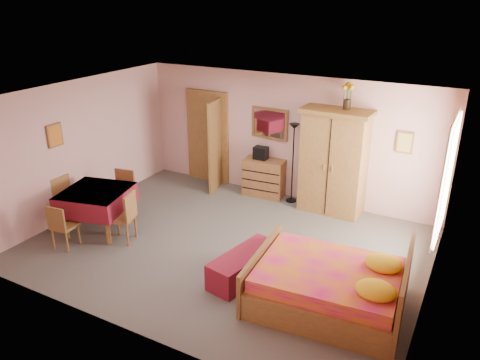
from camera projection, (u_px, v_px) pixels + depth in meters
The scene contains 23 objects.
floor at pixel (227, 246), 8.14m from camera, with size 6.50×6.50×0.00m, color #67615B.
ceiling at pixel (225, 98), 7.16m from camera, with size 6.50×6.50×0.00m, color brown.
wall_back at pixel (286, 137), 9.69m from camera, with size 6.50×0.10×2.60m, color #DDA5A0.
wall_front at pixel (122, 244), 5.62m from camera, with size 6.50×0.10×2.60m, color #DDA5A0.
wall_left at pixel (81, 147), 9.09m from camera, with size 0.10×5.00×2.60m, color #DDA5A0.
wall_right at pixel (437, 219), 6.22m from camera, with size 0.10×5.00×2.60m, color #DDA5A0.
doorway at pixel (208, 138), 10.61m from camera, with size 1.06×0.12×2.15m, color #9E6B35.
window at pixel (446, 179), 7.16m from camera, with size 0.08×1.40×1.95m, color white.
picture_left at pixel (55, 135), 8.43m from camera, with size 0.04×0.32×0.42m, color orange.
picture_back at pixel (405, 142), 8.53m from camera, with size 0.30×0.04×0.40m, color #D8BF59.
chest_of_drawers at pixel (264, 178), 10.01m from camera, with size 0.86×0.43×0.81m, color brown.
wall_mirror at pixel (270, 124), 9.75m from camera, with size 0.84×0.04×0.66m, color white.
stereo at pixel (261, 153), 9.85m from camera, with size 0.29×0.21×0.27m, color black.
floor_lamp at pixel (293, 164), 9.56m from camera, with size 0.21×0.21×1.68m, color black.
wardrobe at pixel (334, 162), 9.06m from camera, with size 1.33×0.68×2.08m, color #A97439.
sunflower_vase at pixel (348, 96), 8.57m from camera, with size 0.20×0.20×0.50m, color gold.
bed at pixel (328, 275), 6.45m from camera, with size 2.09×1.65×0.97m, color #E0156E.
bench at pixel (244, 265), 7.17m from camera, with size 0.47×1.27×0.42m, color maroon.
dining_table at pixel (98, 211), 8.51m from camera, with size 1.11×1.11×0.81m, color maroon.
chair_south at pixel (65, 225), 7.97m from camera, with size 0.37×0.37×0.81m, color olive.
chair_north at pixel (121, 195), 9.05m from camera, with size 0.41×0.41×0.91m, color olive.
chair_west at pixel (68, 201), 8.79m from camera, with size 0.41×0.41×0.90m, color olive.
chair_east at pixel (121, 217), 8.15m from camera, with size 0.42×0.42×0.92m, color #935F31.
Camera 1 is at (3.59, -6.14, 4.13)m, focal length 35.00 mm.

